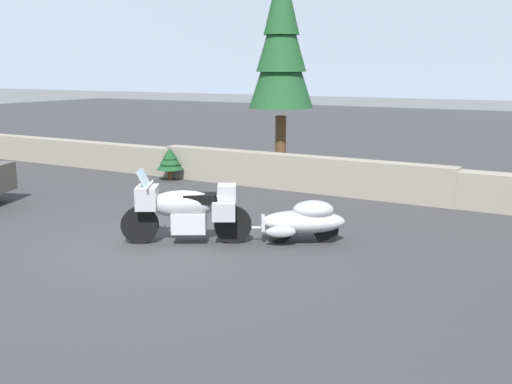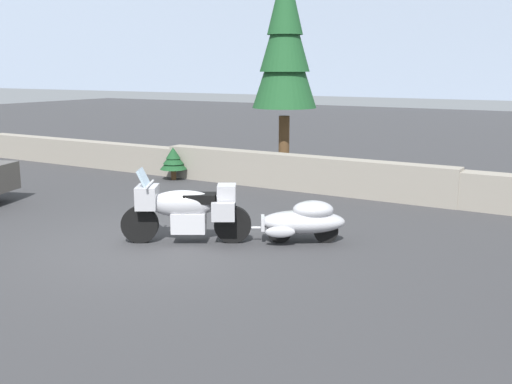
# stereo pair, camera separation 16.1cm
# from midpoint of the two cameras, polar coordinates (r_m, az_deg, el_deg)

# --- Properties ---
(ground_plane) EXTENTS (80.00, 80.00, 0.00)m
(ground_plane) POSITION_cam_midpoint_polar(r_m,az_deg,el_deg) (10.77, -10.50, -5.08)
(ground_plane) COLOR #38383A
(stone_guard_wall) EXTENTS (24.00, 0.56, 0.89)m
(stone_guard_wall) POSITION_cam_midpoint_polar(r_m,az_deg,el_deg) (15.33, 4.75, 1.64)
(stone_guard_wall) COLOR gray
(stone_guard_wall) RESTS_ON ground
(touring_motorcycle) EXTENTS (2.06, 1.43, 1.33)m
(touring_motorcycle) POSITION_cam_midpoint_polar(r_m,az_deg,el_deg) (10.75, -7.07, -1.58)
(touring_motorcycle) COLOR black
(touring_motorcycle) RESTS_ON ground
(car_shaped_trailer) EXTENTS (2.08, 1.44, 0.76)m
(car_shaped_trailer) POSITION_cam_midpoint_polar(r_m,az_deg,el_deg) (10.77, 4.08, -2.64)
(car_shaped_trailer) COLOR black
(car_shaped_trailer) RESTS_ON ground
(pine_tree_tall) EXTENTS (1.80, 1.80, 6.02)m
(pine_tree_tall) POSITION_cam_midpoint_polar(r_m,az_deg,el_deg) (17.20, 2.13, 13.95)
(pine_tree_tall) COLOR brown
(pine_tree_tall) RESTS_ON ground
(pine_sapling_near) EXTENTS (0.75, 0.75, 0.91)m
(pine_sapling_near) POSITION_cam_midpoint_polar(r_m,az_deg,el_deg) (17.00, -8.38, 3.03)
(pine_sapling_near) COLOR brown
(pine_sapling_near) RESTS_ON ground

